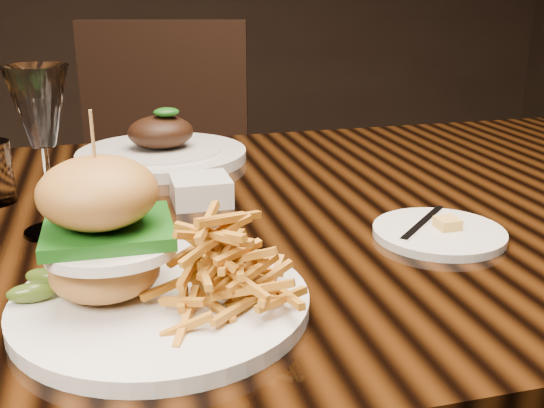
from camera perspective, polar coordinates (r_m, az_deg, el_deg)
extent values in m
cube|color=black|center=(0.86, -2.94, -1.83)|extent=(1.60, 0.90, 0.04)
cube|color=black|center=(1.64, 20.61, -6.97)|extent=(0.06, 0.06, 0.71)
cylinder|color=silver|center=(0.61, -9.87, -8.68)|extent=(0.28, 0.28, 0.01)
ellipsoid|color=#B07B38|center=(0.61, -14.72, -5.87)|extent=(0.10, 0.10, 0.05)
ellipsoid|color=silver|center=(0.58, -14.22, -4.08)|extent=(0.11, 0.09, 0.01)
ellipsoid|color=orange|center=(0.57, -12.35, -3.98)|extent=(0.02, 0.02, 0.01)
cube|color=#185C17|center=(0.59, -15.03, -2.47)|extent=(0.12, 0.11, 0.01)
ellipsoid|color=#925F28|center=(0.58, -15.34, 1.02)|extent=(0.11, 0.11, 0.06)
cylinder|color=#A57F4D|center=(0.57, -15.62, 4.06)|extent=(0.00, 0.00, 0.08)
ellipsoid|color=#2F4111|center=(0.62, -20.74, -7.44)|extent=(0.04, 0.02, 0.02)
ellipsoid|color=#2F4111|center=(0.65, -19.48, -6.20)|extent=(0.05, 0.03, 0.02)
cylinder|color=silver|center=(0.79, 14.73, -2.52)|extent=(0.16, 0.16, 0.01)
cube|color=gold|center=(0.79, 15.46, -1.68)|extent=(0.03, 0.03, 0.01)
cube|color=white|center=(0.80, 13.38, -1.63)|extent=(0.11, 0.10, 0.00)
cube|color=silver|center=(0.89, -6.40, 1.26)|extent=(0.09, 0.09, 0.04)
cylinder|color=white|center=(0.83, -18.95, -2.29)|extent=(0.07, 0.07, 0.00)
cylinder|color=white|center=(0.81, -19.35, 1.30)|extent=(0.01, 0.01, 0.10)
cone|color=white|center=(0.79, -20.14, 8.21)|extent=(0.07, 0.07, 0.09)
cylinder|color=silver|center=(1.12, -9.83, 4.32)|extent=(0.29, 0.29, 0.02)
cylinder|color=silver|center=(1.12, -9.84, 4.42)|extent=(0.21, 0.21, 0.02)
ellipsoid|color=black|center=(1.11, -9.95, 6.37)|extent=(0.11, 0.09, 0.06)
ellipsoid|color=#185C17|center=(1.09, -9.46, 8.13)|extent=(0.04, 0.03, 0.02)
cube|color=black|center=(1.70, -10.14, -1.53)|extent=(0.56, 0.56, 0.06)
cube|color=black|center=(1.83, -9.51, 8.12)|extent=(0.46, 0.16, 0.50)
cylinder|color=black|center=(1.67, -17.33, -11.04)|extent=(0.04, 0.04, 0.45)
cylinder|color=black|center=(1.60, -3.97, -11.51)|extent=(0.04, 0.04, 0.45)
cylinder|color=black|center=(2.00, -14.27, -5.66)|extent=(0.04, 0.04, 0.45)
cylinder|color=black|center=(1.94, -3.26, -5.81)|extent=(0.04, 0.04, 0.45)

